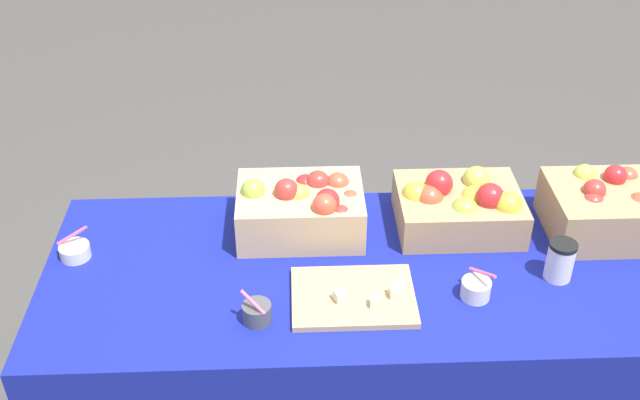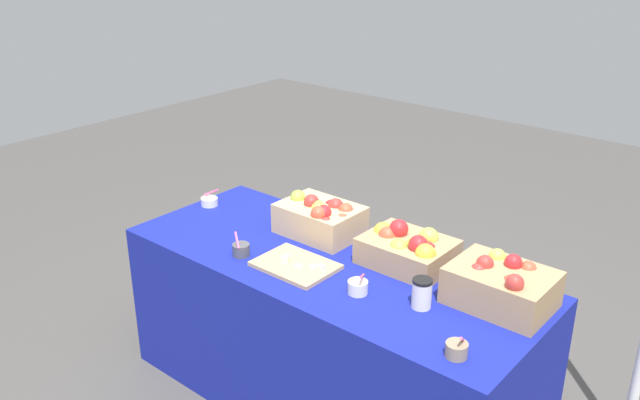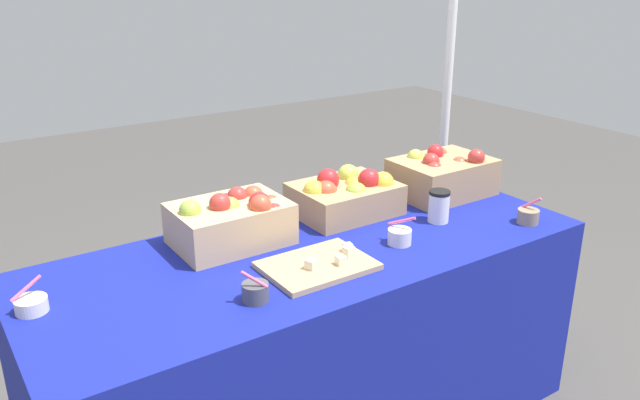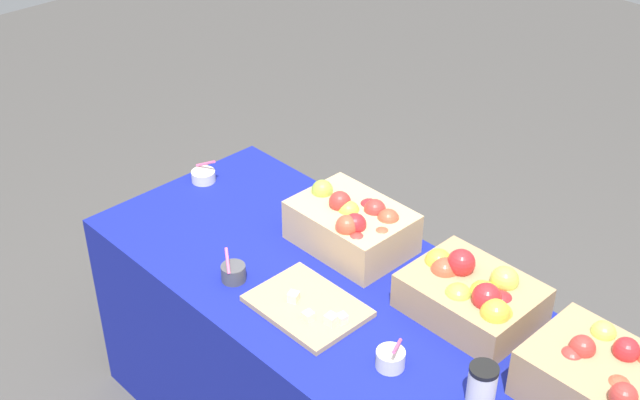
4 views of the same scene
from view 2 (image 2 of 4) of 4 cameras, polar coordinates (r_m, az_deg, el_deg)
name	(u,v)px [view 2 (image 2 of 4)]	position (r m, az deg, el deg)	size (l,w,h in m)	color
ground_plane	(328,399)	(3.36, 0.71, -16.36)	(10.00, 10.00, 0.00)	#474442
table	(329,333)	(3.14, 0.74, -11.11)	(1.90, 0.76, 0.74)	navy
apple_crate_left	(501,285)	(2.69, 15.01, -6.94)	(0.38, 0.28, 0.20)	tan
apple_crate_middle	(408,249)	(2.91, 7.41, -4.08)	(0.37, 0.29, 0.18)	tan
apple_crate_right	(321,218)	(3.16, 0.08, -1.50)	(0.38, 0.27, 0.19)	tan
cutting_board_front	(296,265)	(2.90, -2.02, -5.52)	(0.33, 0.25, 0.05)	tan
sample_bowl_near	(210,201)	(3.55, -9.28, -0.10)	(0.09, 0.09, 0.09)	silver
sample_bowl_mid	(457,350)	(2.39, 11.42, -12.23)	(0.08, 0.08, 0.10)	gray
sample_bowl_far	(358,287)	(2.70, 3.21, -7.31)	(0.08, 0.09, 0.10)	silver
sample_bowl_extra	(241,249)	(3.01, -6.67, -4.16)	(0.08, 0.08, 0.10)	#4C4C51
coffee_cup	(422,293)	(2.62, 8.56, -7.77)	(0.08, 0.08, 0.12)	silver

